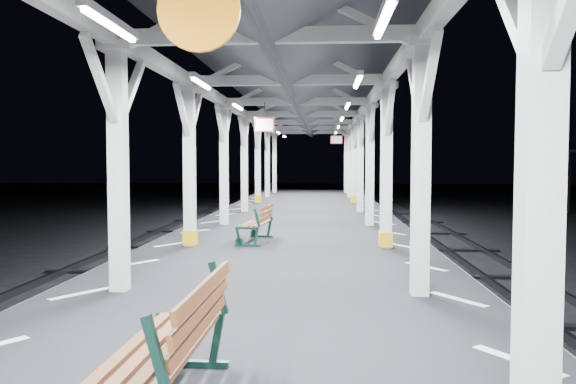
# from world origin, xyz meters

# --- Properties ---
(ground) EXTENTS (120.00, 120.00, 0.00)m
(ground) POSITION_xyz_m (0.00, 0.00, 0.00)
(ground) COLOR black
(ground) RESTS_ON ground
(platform) EXTENTS (6.00, 50.00, 1.00)m
(platform) POSITION_xyz_m (0.00, 0.00, 0.50)
(platform) COLOR black
(platform) RESTS_ON ground
(hazard_stripes_left) EXTENTS (1.00, 48.00, 0.01)m
(hazard_stripes_left) POSITION_xyz_m (-2.45, 0.00, 1.00)
(hazard_stripes_left) COLOR silver
(hazard_stripes_left) RESTS_ON platform
(hazard_stripes_right) EXTENTS (1.00, 48.00, 0.01)m
(hazard_stripes_right) POSITION_xyz_m (2.45, 0.00, 1.00)
(hazard_stripes_right) COLOR silver
(hazard_stripes_right) RESTS_ON platform
(canopy) EXTENTS (5.40, 49.00, 4.65)m
(canopy) POSITION_xyz_m (0.00, -0.02, 4.56)
(canopy) COLOR silver
(canopy) RESTS_ON platform
(bench_near) EXTENTS (0.67, 1.72, 0.93)m
(bench_near) POSITION_xyz_m (-0.28, -5.56, 1.49)
(bench_near) COLOR #102F26
(bench_near) RESTS_ON platform
(bench_mid) EXTENTS (0.68, 1.52, 0.80)m
(bench_mid) POSITION_xyz_m (-0.65, 2.70, 1.43)
(bench_mid) COLOR #102F26
(bench_mid) RESTS_ON platform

